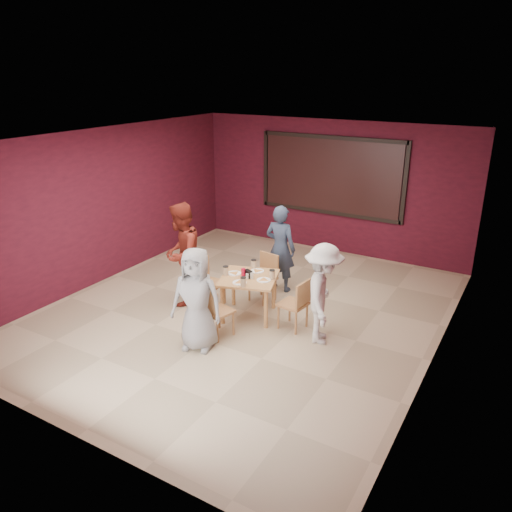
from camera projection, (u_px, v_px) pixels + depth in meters
The scene contains 11 objects.
floor at pixel (245, 311), 8.26m from camera, with size 7.00×7.00×0.00m, color tan.
window_blinds at pixel (330, 176), 10.46m from camera, with size 3.00×0.02×1.50m, color black.
dining_table at pixel (249, 281), 7.89m from camera, with size 1.09×1.09×0.83m.
chair_front at pixel (215, 309), 7.31m from camera, with size 0.47×0.47×0.80m.
chair_back at pixel (265, 274), 8.53m from camera, with size 0.46×0.46×0.82m.
chair_left at pixel (208, 279), 8.34m from camera, with size 0.41×0.41×0.81m.
chair_right at pixel (297, 302), 7.53m from camera, with size 0.43×0.43×0.81m.
diner_front at pixel (197, 299), 6.94m from camera, with size 0.74×0.48×1.51m, color gray.
diner_back at pixel (280, 248), 8.80m from camera, with size 0.57×0.38×1.57m, color #2E3B52.
diner_left at pixel (182, 254), 8.28m from camera, with size 0.85×0.66×1.74m, color maroon.
diner_right at pixel (323, 294), 7.11m from camera, with size 0.97×0.56×1.50m, color silver.
Camera 1 is at (3.90, -6.30, 3.77)m, focal length 35.00 mm.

